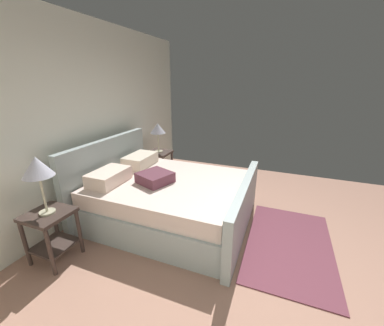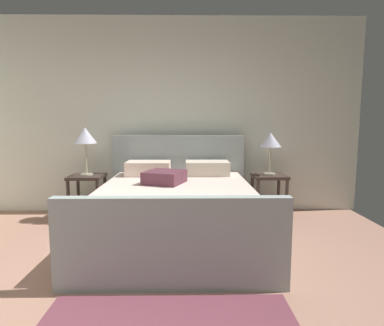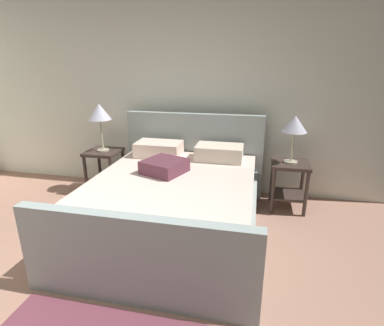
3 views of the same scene
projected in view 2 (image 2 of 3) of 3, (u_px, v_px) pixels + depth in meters
name	position (u px, v px, depth m)	size (l,w,h in m)	color
wall_back	(149.00, 116.00, 4.68)	(6.15, 0.12, 2.79)	silver
bed	(176.00, 209.00, 3.57)	(1.83, 2.21, 1.12)	#9BAAA9
nightstand_right	(269.00, 189.00, 4.37)	(0.44, 0.44, 0.60)	#3B2D28
table_lamp_right	(270.00, 141.00, 4.29)	(0.29, 0.29, 0.57)	#B7B293
nightstand_left	(87.00, 189.00, 4.34)	(0.44, 0.44, 0.60)	#3B2D28
table_lamp_left	(85.00, 137.00, 4.25)	(0.30, 0.30, 0.64)	#B7B293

